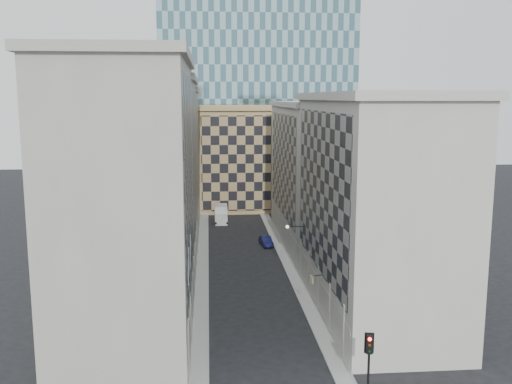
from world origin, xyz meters
TOP-DOWN VIEW (x-y plane):
  - sidewalk_west at (-5.25, 30.00)m, footprint 1.50×100.00m
  - sidewalk_east at (5.25, 30.00)m, footprint 1.50×100.00m
  - bldg_left_a at (-10.88, 11.00)m, footprint 10.80×22.80m
  - bldg_left_b at (-10.88, 33.00)m, footprint 10.80×22.80m
  - bldg_left_c at (-10.88, 55.00)m, footprint 10.80×22.80m
  - bldg_right_a at (10.88, 15.00)m, footprint 10.80×26.80m
  - bldg_right_b at (10.89, 42.00)m, footprint 10.80×28.80m
  - tan_block at (2.00, 67.90)m, footprint 16.80×14.80m
  - church_tower at (0.00, 82.00)m, footprint 7.20×7.20m
  - flagpoles_left at (-5.90, 6.00)m, footprint 0.10×6.33m
  - bracket_lamp at (4.38, 24.00)m, footprint 1.98×0.36m
  - traffic_light at (5.90, -2.58)m, footprint 0.62×0.58m
  - box_truck at (-2.42, 55.14)m, footprint 2.07×5.02m
  - dark_car at (3.44, 39.41)m, footprint 1.81×4.04m
  - shop_sign at (4.96, 12.81)m, footprint 1.20×0.69m

SIDE VIEW (x-z plane):
  - sidewalk_west at x=-5.25m, z-range 0.00..0.15m
  - sidewalk_east at x=5.25m, z-range 0.00..0.15m
  - dark_car at x=3.44m, z-range 0.00..1.29m
  - box_truck at x=-2.42m, z-range -0.18..2.57m
  - traffic_light at x=5.90m, z-range 1.23..6.24m
  - shop_sign at x=4.96m, z-range 3.45..4.22m
  - bracket_lamp at x=4.38m, z-range 6.02..6.38m
  - flagpoles_left at x=-5.90m, z-range 6.83..9.17m
  - tan_block at x=2.00m, z-range 0.04..18.84m
  - bldg_right_b at x=10.89m, z-range 0.00..19.70m
  - bldg_right_a at x=10.88m, z-range -0.03..20.67m
  - bldg_left_c at x=-10.88m, z-range -0.02..21.68m
  - bldg_left_b at x=-10.88m, z-range -0.03..22.67m
  - bldg_left_a at x=-10.88m, z-range -0.03..23.67m
  - church_tower at x=0.00m, z-range 1.20..52.70m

